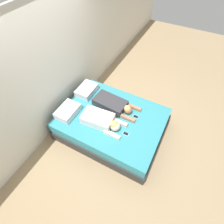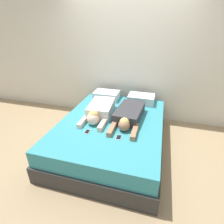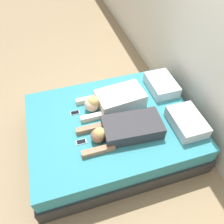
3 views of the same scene
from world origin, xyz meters
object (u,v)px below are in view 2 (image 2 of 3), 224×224
Objects in this scene: pillow_head_right at (141,99)px; person_left at (99,110)px; person_right at (128,115)px; cell_phone_right at (119,137)px; pillow_head_left at (107,95)px; cell_phone_left at (87,132)px; bed at (112,133)px.

person_left is at bearing -128.74° from pillow_head_right.
cell_phone_right is at bearing -92.91° from person_right.
cell_phone_left is (0.11, -1.30, -0.07)m from pillow_head_left.
person_left is 7.55× the size of cell_phone_right.
pillow_head_right is at bearing 51.26° from person_left.
cell_phone_right is (-0.14, -1.31, -0.07)m from pillow_head_right.
person_left is at bearing 89.65° from cell_phone_left.
person_left is 0.50m from person_right.
person_right is 8.50× the size of cell_phone_right.
bed is at bearing -21.34° from person_left.
bed is 0.99m from pillow_head_right.
pillow_head_right is 0.56× the size of person_left.
pillow_head_right reaches higher than cell_phone_right.
person_right is at bearing -0.61° from person_left.
pillow_head_left is at bearing 114.14° from cell_phone_right.
bed is at bearing -159.96° from person_right.
cell_phone_right is at bearing -1.62° from cell_phone_left.
cell_phone_right is (0.47, -0.55, -0.09)m from person_left.
person_right is at bearing 20.04° from bed.
pillow_head_left is (-0.36, 0.86, 0.34)m from bed.
pillow_head_left is 1.30m from cell_phone_left.
cell_phone_right is (0.48, -0.01, 0.00)m from cell_phone_left.
person_right reaches higher than pillow_head_right.
pillow_head_left is 0.72m from pillow_head_right.
pillow_head_left is 0.56× the size of person_left.
person_right is (0.25, 0.09, 0.34)m from bed.
person_right is at bearing -51.32° from pillow_head_left.
bed is 18.18× the size of cell_phone_right.
cell_phone_left is (-0.61, -1.30, -0.07)m from pillow_head_right.
pillow_head_right reaches higher than bed.
pillow_head_left reaches higher than cell_phone_right.
person_left reaches higher than person_right.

